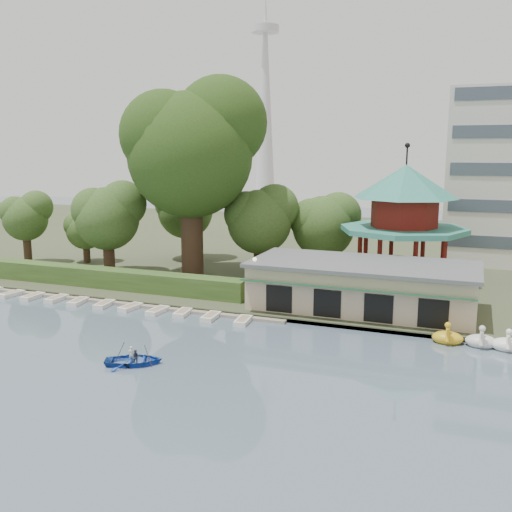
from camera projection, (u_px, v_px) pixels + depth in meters
The scene contains 13 objects.
ground_plane at pixel (105, 399), 31.38m from camera, with size 220.00×220.00×0.00m, color slate.
shore at pixel (330, 247), 79.04m from camera, with size 220.00×70.00×0.40m, color #424930.
embankment at pixel (230, 313), 47.22m from camera, with size 220.00×0.60×0.30m, color gray.
dock at pixel (108, 300), 51.37m from camera, with size 34.00×1.60×0.24m, color gray.
boathouse at pixel (362, 285), 47.57m from camera, with size 18.60×9.39×3.90m.
pavilion at pixel (404, 213), 55.12m from camera, with size 12.40×12.40×13.50m.
broadcast_tower at pixel (265, 79), 168.36m from camera, with size 8.00×8.00×96.00m.
hedge at pixel (102, 277), 55.24m from camera, with size 30.00×2.00×1.80m, color #3A5824.
lamp_post at pixel (255, 273), 47.66m from camera, with size 0.36×0.36×4.28m.
big_tree at pixel (193, 145), 57.79m from camera, with size 14.04×13.08×20.57m.
small_trees at pixel (195, 216), 63.28m from camera, with size 39.58×16.93×9.93m.
moored_rowboats at pixel (92, 303), 50.31m from camera, with size 30.04×2.71×0.36m.
rowboat_with_passengers at pixel (134, 356), 36.33m from camera, with size 6.15×5.44×2.01m.
Camera 1 is at (18.32, -24.44, 13.53)m, focal length 40.00 mm.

